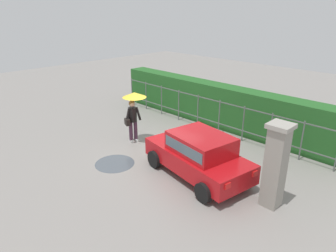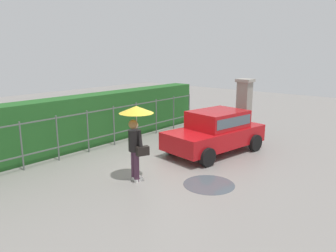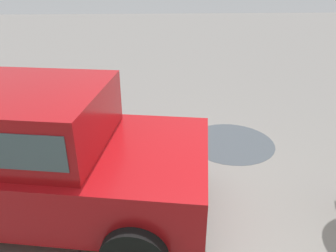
{
  "view_description": "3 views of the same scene",
  "coord_description": "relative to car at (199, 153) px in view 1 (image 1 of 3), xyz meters",
  "views": [
    {
      "loc": [
        7.79,
        -7.36,
        5.17
      ],
      "look_at": [
        0.6,
        -0.17,
        1.21
      ],
      "focal_mm": 32.84,
      "sensor_mm": 36.0,
      "label": 1
    },
    {
      "loc": [
        -7.38,
        -6.38,
        3.51
      ],
      "look_at": [
        0.12,
        -0.07,
        1.27
      ],
      "focal_mm": 35.2,
      "sensor_mm": 36.0,
      "label": 2
    },
    {
      "loc": [
        0.92,
        2.58,
        2.5
      ],
      "look_at": [
        0.78,
        -0.07,
        1.21
      ],
      "focal_mm": 33.91,
      "sensor_mm": 36.0,
      "label": 3
    }
  ],
  "objects": [
    {
      "name": "ground_plane",
      "position": [
        -2.26,
        0.45,
        -0.8
      ],
      "size": [
        40.0,
        40.0,
        0.0
      ],
      "primitive_type": "plane",
      "color": "gray"
    },
    {
      "name": "car",
      "position": [
        0.0,
        0.0,
        0.0
      ],
      "size": [
        3.93,
        2.33,
        1.48
      ],
      "rotation": [
        0.0,
        0.0,
        2.98
      ],
      "color": "#B71116",
      "rests_on": "ground"
    },
    {
      "name": "pedestrian",
      "position": [
        -3.6,
        0.29,
        0.7
      ],
      "size": [
        0.94,
        0.94,
        2.07
      ],
      "rotation": [
        0.0,
        0.0,
        -0.39
      ],
      "color": "#47283D",
      "rests_on": "ground"
    },
    {
      "name": "gate_pillar",
      "position": [
        2.45,
        0.21,
        0.44
      ],
      "size": [
        0.6,
        0.6,
        2.42
      ],
      "color": "gray",
      "rests_on": "ground"
    },
    {
      "name": "fence_section",
      "position": [
        -2.3,
        3.42,
        0.02
      ],
      "size": [
        10.76,
        0.05,
        1.5
      ],
      "color": "#59605B",
      "rests_on": "ground"
    },
    {
      "name": "hedge_row",
      "position": [
        -2.3,
        4.24,
        0.15
      ],
      "size": [
        11.71,
        0.9,
        1.9
      ],
      "primitive_type": "cube",
      "color": "#235B23",
      "rests_on": "ground"
    },
    {
      "name": "puddle_near",
      "position": [
        -2.6,
        -1.44,
        -0.8
      ],
      "size": [
        1.39,
        1.39,
        0.0
      ],
      "primitive_type": "cylinder",
      "color": "#4C545B",
      "rests_on": "ground"
    }
  ]
}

